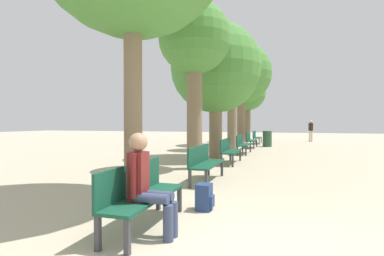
# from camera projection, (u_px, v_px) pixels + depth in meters

# --- Properties ---
(bench_row_0) EXTENTS (0.45, 1.72, 0.85)m
(bench_row_0) POSITION_uv_depth(u_px,v_px,m) (140.00, 191.00, 4.03)
(bench_row_0) COLOR #144733
(bench_row_0) RESTS_ON ground_plane
(bench_row_1) EXTENTS (0.45, 1.72, 0.85)m
(bench_row_1) POSITION_uv_depth(u_px,v_px,m) (204.00, 161.00, 7.18)
(bench_row_1) COLOR #144733
(bench_row_1) RESTS_ON ground_plane
(bench_row_2) EXTENTS (0.45, 1.72, 0.85)m
(bench_row_2) POSITION_uv_depth(u_px,v_px,m) (229.00, 149.00, 10.33)
(bench_row_2) COLOR #144733
(bench_row_2) RESTS_ON ground_plane
(bench_row_3) EXTENTS (0.45, 1.72, 0.85)m
(bench_row_3) POSITION_uv_depth(u_px,v_px,m) (242.00, 143.00, 13.48)
(bench_row_3) COLOR #144733
(bench_row_3) RESTS_ON ground_plane
(bench_row_4) EXTENTS (0.45, 1.72, 0.85)m
(bench_row_4) POSITION_uv_depth(u_px,v_px,m) (250.00, 139.00, 16.64)
(bench_row_4) COLOR #144733
(bench_row_4) RESTS_ON ground_plane
(bench_row_5) EXTENTS (0.45, 1.72, 0.85)m
(bench_row_5) POSITION_uv_depth(u_px,v_px,m) (256.00, 136.00, 19.79)
(bench_row_5) COLOR #144733
(bench_row_5) RESTS_ON ground_plane
(tree_row_1) EXTENTS (2.22, 2.22, 5.12)m
(tree_row_1) POSITION_uv_depth(u_px,v_px,m) (194.00, 42.00, 9.10)
(tree_row_1) COLOR #7A664C
(tree_row_1) RESTS_ON ground_plane
(tree_row_2) EXTENTS (3.59, 3.59, 5.40)m
(tree_row_2) POSITION_uv_depth(u_px,v_px,m) (216.00, 68.00, 11.86)
(tree_row_2) COLOR #7A664C
(tree_row_2) RESTS_ON ground_plane
(tree_row_3) EXTENTS (2.26, 2.26, 5.82)m
(tree_row_3) POSITION_uv_depth(u_px,v_px,m) (232.00, 63.00, 15.47)
(tree_row_3) COLOR #7A664C
(tree_row_3) RESTS_ON ground_plane
(tree_row_4) EXTENTS (3.76, 3.76, 6.36)m
(tree_row_4) POSITION_uv_depth(u_px,v_px,m) (241.00, 74.00, 18.60)
(tree_row_4) COLOR #7A664C
(tree_row_4) RESTS_ON ground_plane
(tree_row_5) EXTENTS (2.60, 2.60, 4.90)m
(tree_row_5) POSITION_uv_depth(u_px,v_px,m) (248.00, 93.00, 21.84)
(tree_row_5) COLOR #7A664C
(tree_row_5) RESTS_ON ground_plane
(person_seated) EXTENTS (0.62, 0.35, 1.29)m
(person_seated) POSITION_uv_depth(u_px,v_px,m) (147.00, 182.00, 3.71)
(person_seated) COLOR #384260
(person_seated) RESTS_ON ground_plane
(backpack) EXTENTS (0.27, 0.28, 0.42)m
(backpack) POSITION_uv_depth(u_px,v_px,m) (204.00, 197.00, 4.83)
(backpack) COLOR navy
(backpack) RESTS_ON ground_plane
(pedestrian_near) EXTENTS (0.32, 0.26, 1.60)m
(pedestrian_near) POSITION_uv_depth(u_px,v_px,m) (311.00, 129.00, 21.98)
(pedestrian_near) COLOR beige
(pedestrian_near) RESTS_ON ground_plane
(trash_bin) EXTENTS (0.52, 0.52, 0.92)m
(trash_bin) POSITION_uv_depth(u_px,v_px,m) (267.00, 139.00, 17.46)
(trash_bin) COLOR #2D5138
(trash_bin) RESTS_ON ground_plane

